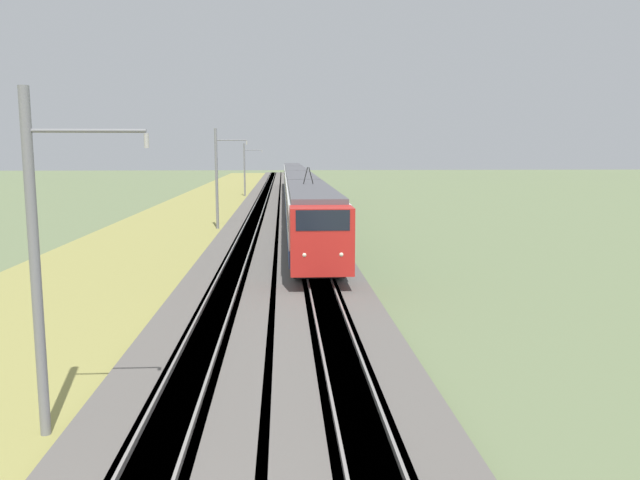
# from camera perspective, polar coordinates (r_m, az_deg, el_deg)

# --- Properties ---
(ballast_main) EXTENTS (240.00, 4.40, 0.30)m
(ballast_main) POSITION_cam_1_polar(r_m,az_deg,el_deg) (57.87, -5.90, 2.06)
(ballast_main) COLOR #605B56
(ballast_main) RESTS_ON ground
(ballast_adjacent) EXTENTS (240.00, 4.40, 0.30)m
(ballast_adjacent) POSITION_cam_1_polar(r_m,az_deg,el_deg) (57.84, -1.78, 2.09)
(ballast_adjacent) COLOR #605B56
(ballast_adjacent) RESTS_ON ground
(track_main) EXTENTS (240.00, 1.57, 0.45)m
(track_main) POSITION_cam_1_polar(r_m,az_deg,el_deg) (57.87, -5.90, 2.07)
(track_main) COLOR #4C4238
(track_main) RESTS_ON ground
(track_adjacent) EXTENTS (240.00, 1.57, 0.45)m
(track_adjacent) POSITION_cam_1_polar(r_m,az_deg,el_deg) (57.84, -1.78, 2.10)
(track_adjacent) COLOR #4C4238
(track_adjacent) RESTS_ON ground
(grass_verge) EXTENTS (240.00, 9.67, 0.12)m
(grass_verge) POSITION_cam_1_polar(r_m,az_deg,el_deg) (58.61, -12.80, 1.89)
(grass_verge) COLOR #99934C
(grass_verge) RESTS_ON ground
(passenger_train) EXTENTS (87.74, 2.82, 5.21)m
(passenger_train) POSITION_cam_1_polar(r_m,az_deg,el_deg) (69.69, -2.07, 5.02)
(passenger_train) COLOR red
(passenger_train) RESTS_ON ground
(catenary_mast_near) EXTENTS (0.22, 2.56, 7.53)m
(catenary_mast_near) POSITION_cam_1_polar(r_m,az_deg,el_deg) (14.31, -24.37, -1.93)
(catenary_mast_near) COLOR slate
(catenary_mast_near) RESTS_ON ground
(catenary_mast_mid) EXTENTS (0.22, 2.56, 7.98)m
(catenary_mast_mid) POSITION_cam_1_polar(r_m,az_deg,el_deg) (49.89, -9.36, 5.61)
(catenary_mast_mid) COLOR slate
(catenary_mast_mid) RESTS_ON ground
(catenary_mast_far) EXTENTS (0.22, 2.56, 7.28)m
(catenary_mast_far) POSITION_cam_1_polar(r_m,az_deg,el_deg) (86.19, -6.87, 6.44)
(catenary_mast_far) COLOR slate
(catenary_mast_far) RESTS_ON ground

